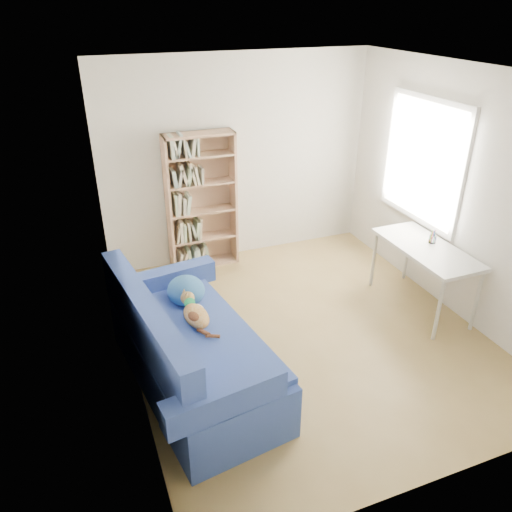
{
  "coord_description": "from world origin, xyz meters",
  "views": [
    {
      "loc": [
        -2.02,
        -3.84,
        3.15
      ],
      "look_at": [
        -0.43,
        0.28,
        0.85
      ],
      "focal_mm": 35.0,
      "sensor_mm": 36.0,
      "label": 1
    }
  ],
  "objects": [
    {
      "name": "ground",
      "position": [
        0.0,
        0.0,
        0.0
      ],
      "size": [
        4.0,
        4.0,
        0.0
      ],
      "primitive_type": "plane",
      "color": "olive",
      "rests_on": "ground"
    },
    {
      "name": "bookshelf",
      "position": [
        -0.55,
        1.85,
        0.8
      ],
      "size": [
        0.87,
        0.27,
        1.73
      ],
      "color": "tan",
      "rests_on": "ground"
    },
    {
      "name": "room_shell",
      "position": [
        0.1,
        0.03,
        1.64
      ],
      "size": [
        3.54,
        4.04,
        2.62
      ],
      "color": "silver",
      "rests_on": "ground"
    },
    {
      "name": "pen_cup",
      "position": [
        1.56,
        0.05,
        0.81
      ],
      "size": [
        0.08,
        0.08,
        0.15
      ],
      "color": "white",
      "rests_on": "desk"
    },
    {
      "name": "sofa",
      "position": [
        -1.3,
        -0.33,
        0.37
      ],
      "size": [
        1.23,
        2.13,
        0.99
      ],
      "rotation": [
        0.0,
        0.0,
        0.15
      ],
      "color": "navy",
      "rests_on": "ground"
    },
    {
      "name": "desk",
      "position": [
        1.44,
        -0.02,
        0.68
      ],
      "size": [
        0.58,
        1.27,
        0.75
      ],
      "color": "white",
      "rests_on": "ground"
    }
  ]
}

